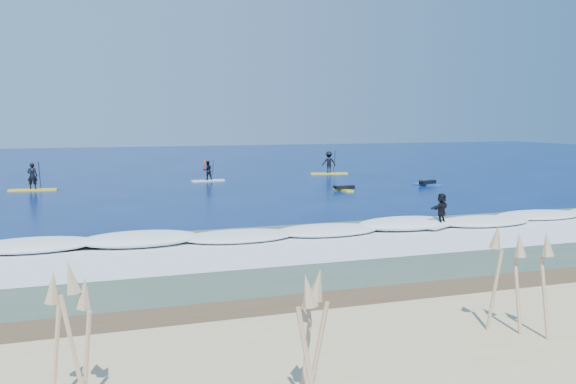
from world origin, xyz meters
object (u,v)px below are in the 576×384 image
object	(u,v)px
sup_paddler_left	(33,180)
prone_paddler_near	(344,188)
prone_paddler_far	(427,183)
marker_buoy	(205,163)
sup_paddler_center	(208,172)
wave_surfer	(441,211)
sup_paddler_right	(329,164)

from	to	relation	value
sup_paddler_left	prone_paddler_near	xyz separation A→B (m)	(20.49, -7.31, -0.56)
prone_paddler_near	prone_paddler_far	size ratio (longest dim) A/B	0.87
sup_paddler_left	marker_buoy	xyz separation A→B (m)	(16.28, 18.86, -0.42)
marker_buoy	prone_paddler_far	bearing A→B (deg)	-65.23
prone_paddler_near	prone_paddler_far	world-z (taller)	prone_paddler_far
prone_paddler_far	sup_paddler_center	bearing A→B (deg)	36.67
wave_surfer	sup_paddler_right	bearing A→B (deg)	48.64
sup_paddler_right	wave_surfer	distance (m)	29.36
sup_paddler_center	prone_paddler_near	size ratio (longest dim) A/B	1.30
sup_paddler_right	prone_paddler_far	size ratio (longest dim) A/B	1.43
sup_paddler_left	prone_paddler_far	distance (m)	28.55
prone_paddler_near	sup_paddler_right	bearing A→B (deg)	-22.35
sup_paddler_right	sup_paddler_left	bearing A→B (deg)	-154.68
prone_paddler_far	marker_buoy	distance (m)	27.63
sup_paddler_left	prone_paddler_near	bearing A→B (deg)	-12.58
prone_paddler_far	marker_buoy	bearing A→B (deg)	1.74
sup_paddler_left	wave_surfer	size ratio (longest dim) A/B	1.54
sup_paddler_center	prone_paddler_far	xyz separation A→B (m)	(14.88, -8.69, -0.53)
sup_paddler_left	sup_paddler_right	xyz separation A→B (m)	(24.81, 5.38, 0.22)
sup_paddler_left	wave_surfer	xyz separation A→B (m)	(18.08, -23.20, 0.15)
wave_surfer	marker_buoy	world-z (taller)	wave_surfer
wave_surfer	sup_paddler_left	bearing A→B (deg)	99.82
sup_paddler_center	prone_paddler_near	world-z (taller)	sup_paddler_center
sup_paddler_right	marker_buoy	world-z (taller)	sup_paddler_right
sup_paddler_center	prone_paddler_far	world-z (taller)	sup_paddler_center
sup_paddler_center	sup_paddler_left	bearing A→B (deg)	-174.71
sup_paddler_left	wave_surfer	bearing A→B (deg)	-45.01
sup_paddler_center	wave_surfer	bearing A→B (deg)	-84.22
sup_paddler_center	sup_paddler_right	world-z (taller)	sup_paddler_right
sup_paddler_center	sup_paddler_right	size ratio (longest dim) A/B	0.79
prone_paddler_far	wave_surfer	distance (m)	19.60
sup_paddler_right	marker_buoy	distance (m)	15.96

